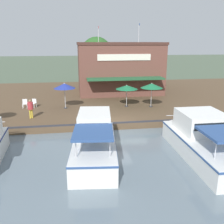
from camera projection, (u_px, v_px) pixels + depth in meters
name	position (u px, v px, depth m)	size (l,w,h in m)	color
ground_plane	(115.00, 131.00, 19.92)	(220.00, 220.00, 0.00)	#4C5B47
quay_deck	(101.00, 98.00, 30.31)	(22.00, 56.00, 0.60)	brown
quay_edge_fender	(115.00, 123.00, 19.84)	(0.20, 50.40, 0.10)	#2D2D33
waterfront_restaurant	(119.00, 67.00, 31.79)	(9.17, 10.32, 8.47)	brown
patio_umbrella_mid_patio_left	(152.00, 86.00, 24.34)	(2.16, 2.16, 2.40)	#B7B7B7
patio_umbrella_mid_patio_right	(127.00, 87.00, 24.53)	(2.16, 2.16, 2.19)	#B7B7B7
patio_umbrella_by_entrance	(64.00, 86.00, 23.76)	(2.05, 2.05, 2.48)	#B7B7B7
cafe_chair_back_row_seat	(34.00, 103.00, 24.56)	(0.59, 0.59, 0.85)	white
cafe_chair_mid_patio	(25.00, 103.00, 24.41)	(0.47, 0.47, 0.85)	white
person_at_quay_edge	(30.00, 107.00, 20.95)	(0.46, 0.46, 1.62)	gold
motorboat_far_downstream	(203.00, 138.00, 15.91)	(8.91, 3.45, 2.48)	white
motorboat_nearest_quay	(95.00, 139.00, 15.53)	(7.82, 3.17, 2.62)	white
tree_upstream_bank	(96.00, 54.00, 34.31)	(4.50, 4.29, 6.94)	brown
tree_behind_restaurant	(138.00, 58.00, 36.58)	(3.99, 3.80, 5.98)	brown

